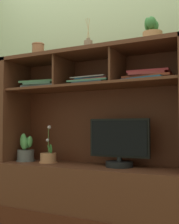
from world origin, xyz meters
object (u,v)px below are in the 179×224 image
at_px(diffuser_bottle, 88,45).
at_px(potted_succulent, 152,34).
at_px(magazine_stack_left, 93,82).
at_px(media_console, 90,182).
at_px(ceramic_vase, 38,51).
at_px(potted_fern, 26,151).
at_px(magazine_stack_centre, 148,77).
at_px(magazine_stack_right, 43,85).
at_px(potted_orchid, 48,157).
at_px(tv_monitor, 119,145).

bearing_deg(diffuser_bottle, potted_succulent, 3.37).
xyz_separation_m(magazine_stack_left, diffuser_bottle, (-0.02, -0.05, 0.29)).
xyz_separation_m(media_console, ceramic_vase, (-0.51, -0.01, 1.10)).
bearing_deg(diffuser_bottle, potted_fern, 179.67).
height_order(media_console, potted_fern, media_console).
relative_size(magazine_stack_centre, magazine_stack_right, 0.98).
xyz_separation_m(media_console, potted_orchid, (-0.38, -0.02, 0.18)).
bearing_deg(ceramic_vase, potted_fern, -170.03).
height_order(magazine_stack_left, diffuser_bottle, diffuser_bottle).
distance_m(media_console, potted_fern, 0.66).
relative_size(diffuser_bottle, potted_succulent, 1.31).
bearing_deg(potted_orchid, magazine_stack_right, 150.68).
bearing_deg(tv_monitor, potted_fern, -179.10).
distance_m(tv_monitor, magazine_stack_centre, 0.55).
xyz_separation_m(tv_monitor, potted_fern, (-0.87, -0.01, -0.07)).
bearing_deg(magazine_stack_right, potted_fern, -154.25).
bearing_deg(ceramic_vase, diffuser_bottle, -2.59).
distance_m(magazine_stack_centre, diffuser_bottle, 0.55).
distance_m(tv_monitor, potted_fern, 0.87).
xyz_separation_m(potted_fern, magazine_stack_left, (0.64, 0.04, 0.57)).
bearing_deg(potted_orchid, media_console, 3.51).
xyz_separation_m(diffuser_bottle, ceramic_vase, (-0.51, 0.02, 0.02)).
distance_m(magazine_stack_left, diffuser_bottle, 0.29).
bearing_deg(magazine_stack_left, potted_succulent, -2.02).
relative_size(magazine_stack_centre, diffuser_bottle, 1.43).
bearing_deg(magazine_stack_centre, potted_succulent, -28.99).
bearing_deg(tv_monitor, potted_succulent, 2.81).
bearing_deg(magazine_stack_left, magazine_stack_right, 177.76).
bearing_deg(tv_monitor, magazine_stack_right, 176.15).
height_order(magazine_stack_right, potted_succulent, potted_succulent).
xyz_separation_m(potted_orchid, potted_fern, (-0.24, -0.00, 0.04)).
height_order(media_console, tv_monitor, media_console).
bearing_deg(media_console, ceramic_vase, -179.20).
distance_m(potted_fern, magazine_stack_centre, 1.23).
bearing_deg(magazine_stack_centre, ceramic_vase, -178.31).
height_order(magazine_stack_centre, magazine_stack_right, magazine_stack_centre).
xyz_separation_m(potted_fern, potted_succulent, (1.13, 0.03, 0.89)).
bearing_deg(potted_fern, potted_succulent, 1.34).
xyz_separation_m(potted_orchid, diffuser_bottle, (0.38, -0.01, 0.90)).
height_order(tv_monitor, potted_fern, tv_monitor).
bearing_deg(potted_orchid, ceramic_vase, 172.79).
xyz_separation_m(potted_fern, magazine_stack_centre, (1.09, 0.05, 0.58)).
xyz_separation_m(media_console, magazine_stack_right, (-0.49, 0.04, 0.80)).
height_order(media_console, potted_orchid, media_console).
xyz_separation_m(potted_orchid, magazine_stack_centre, (0.85, 0.05, 0.62)).
xyz_separation_m(media_console, tv_monitor, (0.25, -0.01, 0.29)).
xyz_separation_m(magazine_stack_centre, magazine_stack_right, (-0.96, 0.02, 0.00)).
bearing_deg(magazine_stack_left, diffuser_bottle, -110.77).
height_order(potted_fern, magazine_stack_right, magazine_stack_right).
relative_size(tv_monitor, potted_succulent, 2.33).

